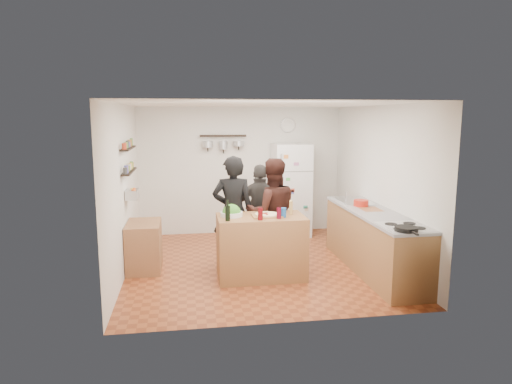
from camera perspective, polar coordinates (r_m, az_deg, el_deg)
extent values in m
plane|color=brown|center=(7.33, 0.12, -9.03)|extent=(4.20, 4.20, 0.00)
plane|color=white|center=(6.96, 0.13, 10.90)|extent=(4.20, 4.20, 0.00)
plane|color=silver|center=(9.10, -1.93, 2.67)|extent=(4.00, 0.00, 4.00)
plane|color=silver|center=(7.02, -16.23, 0.26)|extent=(0.00, 4.20, 4.20)
plane|color=silver|center=(7.61, 15.18, 1.00)|extent=(0.00, 4.20, 4.20)
cube|color=brown|center=(6.66, 0.63, -6.86)|extent=(1.25, 0.72, 0.91)
cube|color=olive|center=(6.54, 1.36, -2.96)|extent=(0.42, 0.34, 0.02)
cylinder|color=beige|center=(6.53, 1.36, -2.80)|extent=(0.34, 0.34, 0.02)
cylinder|color=silver|center=(6.53, -3.08, -2.78)|extent=(0.32, 0.32, 0.06)
cylinder|color=black|center=(6.25, -3.56, -2.69)|extent=(0.07, 0.07, 0.20)
cylinder|color=#57070C|center=(6.29, 0.55, -2.77)|extent=(0.07, 0.07, 0.17)
cylinder|color=#4E0616|center=(6.38, 2.89, -2.66)|extent=(0.06, 0.06, 0.16)
cylinder|color=#AF8849|center=(6.66, 4.39, -2.09)|extent=(0.05, 0.05, 0.17)
cylinder|color=navy|center=(6.47, 3.44, -2.58)|extent=(0.08, 0.08, 0.14)
imported|color=black|center=(7.03, -2.89, -2.49)|extent=(0.67, 0.47, 1.74)
imported|color=black|center=(7.07, 2.02, -2.62)|extent=(0.83, 0.65, 1.69)
imported|color=#2C2927|center=(7.54, 0.60, -2.41)|extent=(0.97, 0.58, 1.55)
cube|color=#9E7042|center=(7.16, 14.48, -6.04)|extent=(0.63, 2.63, 0.90)
cube|color=white|center=(6.21, 18.10, -4.19)|extent=(0.60, 0.62, 0.02)
cylinder|color=black|center=(5.95, 18.28, -4.41)|extent=(0.29, 0.29, 0.05)
cube|color=silver|center=(7.82, 12.18, -1.15)|extent=(0.50, 0.80, 0.03)
cube|color=#945935|center=(7.20, 14.10, -2.16)|extent=(0.30, 0.40, 0.02)
cylinder|color=red|center=(7.41, 12.99, -1.35)|extent=(0.23, 0.23, 0.10)
cube|color=white|center=(8.97, 4.39, 0.29)|extent=(0.70, 0.68, 1.80)
cylinder|color=silver|center=(9.18, 4.01, 8.34)|extent=(0.30, 0.03, 0.30)
cube|color=black|center=(7.17, -15.57, 2.50)|extent=(0.12, 1.00, 0.02)
cube|color=black|center=(7.14, -15.69, 5.29)|extent=(0.12, 1.00, 0.02)
cube|color=silver|center=(7.22, -15.21, -0.25)|extent=(0.18, 0.35, 0.14)
cube|color=#935E3E|center=(7.22, -13.80, -6.58)|extent=(0.50, 0.80, 0.73)
cube|color=black|center=(8.91, -4.13, 7.02)|extent=(0.90, 0.04, 0.04)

